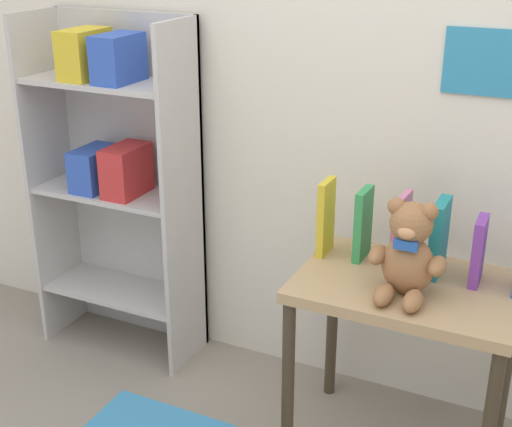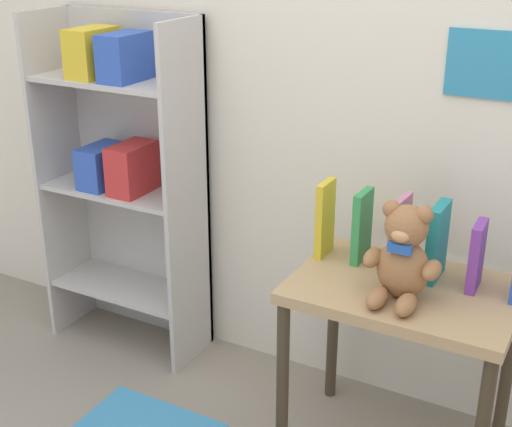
{
  "view_description": "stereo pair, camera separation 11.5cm",
  "coord_description": "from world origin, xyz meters",
  "px_view_note": "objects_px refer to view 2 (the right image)",
  "views": [
    {
      "loc": [
        0.74,
        -0.85,
        1.65
      ],
      "look_at": [
        -0.21,
        1.14,
        0.75
      ],
      "focal_mm": 50.0,
      "sensor_mm": 36.0,
      "label": 1
    },
    {
      "loc": [
        0.85,
        -0.8,
        1.65
      ],
      "look_at": [
        -0.21,
        1.14,
        0.75
      ],
      "focal_mm": 50.0,
      "sensor_mm": 36.0,
      "label": 2
    }
  ],
  "objects_px": {
    "teddy_bear": "(403,257)",
    "book_standing_yellow": "(325,219)",
    "book_standing_purple": "(477,256)",
    "book_standing_pink": "(399,234)",
    "display_table": "(402,314)",
    "bookshelf_side": "(125,165)",
    "book_standing_green": "(362,226)",
    "book_standing_teal": "(437,242)"
  },
  "relations": [
    {
      "from": "teddy_bear",
      "to": "book_standing_yellow",
      "type": "relative_size",
      "value": 1.16
    },
    {
      "from": "book_standing_purple",
      "to": "teddy_bear",
      "type": "bearing_deg",
      "value": -137.52
    },
    {
      "from": "bookshelf_side",
      "to": "book_standing_yellow",
      "type": "height_order",
      "value": "bookshelf_side"
    },
    {
      "from": "book_standing_green",
      "to": "book_standing_purple",
      "type": "bearing_deg",
      "value": -1.56
    },
    {
      "from": "teddy_bear",
      "to": "display_table",
      "type": "bearing_deg",
      "value": 96.69
    },
    {
      "from": "bookshelf_side",
      "to": "book_standing_green",
      "type": "relative_size",
      "value": 5.69
    },
    {
      "from": "display_table",
      "to": "book_standing_pink",
      "type": "height_order",
      "value": "book_standing_pink"
    },
    {
      "from": "teddy_bear",
      "to": "book_standing_pink",
      "type": "height_order",
      "value": "teddy_bear"
    },
    {
      "from": "bookshelf_side",
      "to": "book_standing_teal",
      "type": "distance_m",
      "value": 1.27
    },
    {
      "from": "display_table",
      "to": "book_standing_teal",
      "type": "height_order",
      "value": "book_standing_teal"
    },
    {
      "from": "teddy_bear",
      "to": "book_standing_pink",
      "type": "bearing_deg",
      "value": 110.61
    },
    {
      "from": "book_standing_pink",
      "to": "bookshelf_side",
      "type": "bearing_deg",
      "value": 177.82
    },
    {
      "from": "display_table",
      "to": "book_standing_purple",
      "type": "relative_size",
      "value": 3.21
    },
    {
      "from": "teddy_bear",
      "to": "book_standing_green",
      "type": "distance_m",
      "value": 0.27
    },
    {
      "from": "display_table",
      "to": "teddy_bear",
      "type": "xyz_separation_m",
      "value": [
        0.01,
        -0.08,
        0.23
      ]
    },
    {
      "from": "bookshelf_side",
      "to": "book_standing_teal",
      "type": "bearing_deg",
      "value": -4.85
    },
    {
      "from": "book_standing_pink",
      "to": "display_table",
      "type": "bearing_deg",
      "value": -57.41
    },
    {
      "from": "bookshelf_side",
      "to": "teddy_bear",
      "type": "xyz_separation_m",
      "value": [
        1.22,
        -0.29,
        -0.0
      ]
    },
    {
      "from": "book_standing_yellow",
      "to": "book_standing_green",
      "type": "relative_size",
      "value": 1.07
    },
    {
      "from": "teddy_bear",
      "to": "book_standing_green",
      "type": "bearing_deg",
      "value": 136.11
    },
    {
      "from": "bookshelf_side",
      "to": "book_standing_pink",
      "type": "relative_size",
      "value": 5.75
    },
    {
      "from": "bookshelf_side",
      "to": "display_table",
      "type": "xyz_separation_m",
      "value": [
        1.21,
        -0.2,
        -0.23
      ]
    },
    {
      "from": "book_standing_pink",
      "to": "book_standing_teal",
      "type": "relative_size",
      "value": 0.98
    },
    {
      "from": "book_standing_yellow",
      "to": "book_standing_purple",
      "type": "xyz_separation_m",
      "value": [
        0.49,
        -0.0,
        -0.02
      ]
    },
    {
      "from": "display_table",
      "to": "book_standing_yellow",
      "type": "xyz_separation_m",
      "value": [
        -0.31,
        0.09,
        0.22
      ]
    },
    {
      "from": "bookshelf_side",
      "to": "teddy_bear",
      "type": "height_order",
      "value": "bookshelf_side"
    },
    {
      "from": "book_standing_green",
      "to": "book_standing_pink",
      "type": "bearing_deg",
      "value": 2.37
    },
    {
      "from": "book_standing_green",
      "to": "book_standing_pink",
      "type": "relative_size",
      "value": 1.01
    },
    {
      "from": "book_standing_purple",
      "to": "book_standing_yellow",
      "type": "bearing_deg",
      "value": 178.11
    },
    {
      "from": "book_standing_green",
      "to": "book_standing_purple",
      "type": "xyz_separation_m",
      "value": [
        0.37,
        -0.02,
        -0.01
      ]
    },
    {
      "from": "book_standing_green",
      "to": "book_standing_teal",
      "type": "distance_m",
      "value": 0.24
    },
    {
      "from": "teddy_bear",
      "to": "book_standing_pink",
      "type": "relative_size",
      "value": 1.25
    },
    {
      "from": "display_table",
      "to": "teddy_bear",
      "type": "relative_size",
      "value": 2.28
    },
    {
      "from": "teddy_bear",
      "to": "bookshelf_side",
      "type": "bearing_deg",
      "value": 166.81
    },
    {
      "from": "bookshelf_side",
      "to": "book_standing_teal",
      "type": "height_order",
      "value": "bookshelf_side"
    },
    {
      "from": "book_standing_purple",
      "to": "book_standing_green",
      "type": "bearing_deg",
      "value": 175.71
    },
    {
      "from": "bookshelf_side",
      "to": "teddy_bear",
      "type": "relative_size",
      "value": 4.59
    },
    {
      "from": "display_table",
      "to": "book_standing_pink",
      "type": "relative_size",
      "value": 2.85
    },
    {
      "from": "book_standing_teal",
      "to": "bookshelf_side",
      "type": "bearing_deg",
      "value": 175.55
    },
    {
      "from": "display_table",
      "to": "teddy_bear",
      "type": "height_order",
      "value": "teddy_bear"
    },
    {
      "from": "teddy_bear",
      "to": "book_standing_teal",
      "type": "height_order",
      "value": "teddy_bear"
    },
    {
      "from": "display_table",
      "to": "book_standing_green",
      "type": "distance_m",
      "value": 0.3
    }
  ]
}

